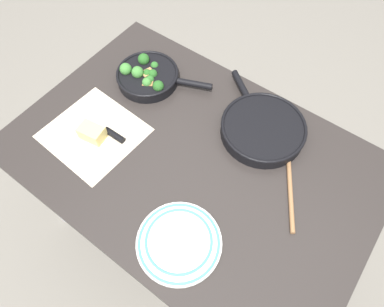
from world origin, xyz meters
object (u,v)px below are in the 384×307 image
Objects in this scene: skillet_broccoli at (148,76)px; wooden_spoon at (289,168)px; cheese_block at (92,133)px; dinner_plate_stack at (179,242)px; grater_knife at (107,131)px; skillet_eggs at (263,128)px.

wooden_spoon is (-0.64, 0.02, -0.02)m from skillet_broccoli.
skillet_broccoli is 3.81× the size of cheese_block.
dinner_plate_stack is (-0.50, 0.45, -0.02)m from skillet_broccoli.
grater_knife reaches higher than wooden_spoon.
grater_knife is at bearing -120.35° from cheese_block.
cheese_block is at bearing 58.90° from grater_knife.
grater_knife is (-0.04, 0.28, -0.02)m from skillet_broccoli.
cheese_block is at bearing -110.18° from skillet_broccoli.
skillet_broccoli is at bearing -87.31° from cheese_block.
wooden_spoon is at bearing -157.76° from grater_knife.
grater_knife is 0.05m from cheese_block.
cheese_block is at bearing 84.53° from wooden_spoon.
wooden_spoon is at bearing -170.53° from skillet_eggs.
dinner_plate_stack is at bearing 130.16° from wooden_spoon.
skillet_broccoli reaches higher than grater_knife.
skillet_broccoli is 0.64m from wooden_spoon.
dinner_plate_stack is (0.14, 0.42, 0.00)m from wooden_spoon.
skillet_eggs is at bearing 32.45° from wooden_spoon.
dinner_plate_stack is at bearing 126.72° from skillet_eggs.
skillet_eggs reaches higher than wooden_spoon.
skillet_broccoli is 1.64× the size of grater_knife.
wooden_spoon is 3.44× the size of cheese_block.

